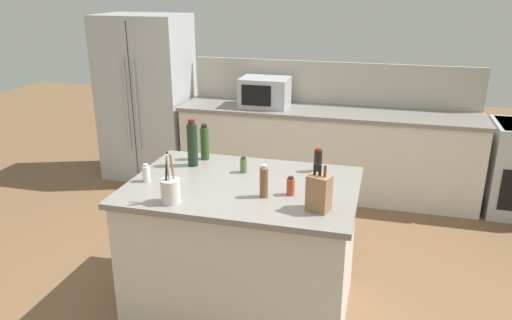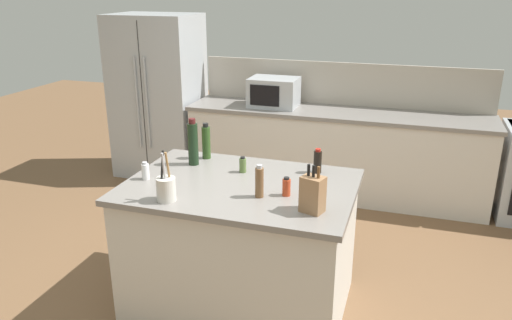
# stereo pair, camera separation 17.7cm
# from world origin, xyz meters

# --- Properties ---
(ground_plane) EXTENTS (14.00, 14.00, 0.00)m
(ground_plane) POSITION_xyz_m (0.00, 0.00, 0.00)
(ground_plane) COLOR brown
(back_counter_run) EXTENTS (3.19, 0.66, 0.94)m
(back_counter_run) POSITION_xyz_m (0.30, 2.20, 0.47)
(back_counter_run) COLOR beige
(back_counter_run) RESTS_ON ground_plane
(wall_backsplash) EXTENTS (3.15, 0.03, 0.46)m
(wall_backsplash) POSITION_xyz_m (0.30, 2.52, 1.17)
(wall_backsplash) COLOR #B2A899
(wall_backsplash) RESTS_ON back_counter_run
(kitchen_island) EXTENTS (1.53, 1.07, 0.94)m
(kitchen_island) POSITION_xyz_m (0.00, 0.00, 0.47)
(kitchen_island) COLOR beige
(kitchen_island) RESTS_ON ground_plane
(refrigerator) EXTENTS (0.97, 0.75, 1.88)m
(refrigerator) POSITION_xyz_m (-1.82, 2.25, 0.94)
(refrigerator) COLOR #ADB2B7
(refrigerator) RESTS_ON ground_plane
(microwave) EXTENTS (0.51, 0.39, 0.31)m
(microwave) POSITION_xyz_m (-0.39, 2.20, 1.10)
(microwave) COLOR #ADB2B7
(microwave) RESTS_ON back_counter_run
(knife_block) EXTENTS (0.15, 0.14, 0.29)m
(knife_block) POSITION_xyz_m (0.55, -0.28, 1.05)
(knife_block) COLOR #936B47
(knife_block) RESTS_ON kitchen_island
(utensil_crock) EXTENTS (0.12, 0.12, 0.32)m
(utensil_crock) POSITION_xyz_m (-0.34, -0.40, 1.02)
(utensil_crock) COLOR beige
(utensil_crock) RESTS_ON kitchen_island
(olive_oil_bottle) EXTENTS (0.06, 0.06, 0.28)m
(olive_oil_bottle) POSITION_xyz_m (-0.42, 0.41, 1.07)
(olive_oil_bottle) COLOR #2D4C1E
(olive_oil_bottle) RESTS_ON kitchen_island
(salt_shaker) EXTENTS (0.05, 0.05, 0.12)m
(salt_shaker) POSITION_xyz_m (-0.64, -0.12, 1.00)
(salt_shaker) COLOR silver
(salt_shaker) RESTS_ON kitchen_island
(soy_sauce_bottle) EXTENTS (0.06, 0.06, 0.18)m
(soy_sauce_bottle) POSITION_xyz_m (0.45, 0.36, 1.02)
(soy_sauce_bottle) COLOR black
(soy_sauce_bottle) RESTS_ON kitchen_island
(spice_jar_oregano) EXTENTS (0.05, 0.05, 0.12)m
(spice_jar_oregano) POSITION_xyz_m (-0.05, 0.21, 0.99)
(spice_jar_oregano) COLOR #567038
(spice_jar_oregano) RESTS_ON kitchen_island
(spice_jar_paprika) EXTENTS (0.05, 0.05, 0.12)m
(spice_jar_paprika) POSITION_xyz_m (0.34, -0.09, 1.00)
(spice_jar_paprika) COLOR #B73D1E
(spice_jar_paprika) RESTS_ON kitchen_island
(pepper_grinder) EXTENTS (0.05, 0.05, 0.22)m
(pepper_grinder) POSITION_xyz_m (0.19, -0.17, 1.04)
(pepper_grinder) COLOR brown
(pepper_grinder) RESTS_ON kitchen_island
(wine_bottle) EXTENTS (0.08, 0.08, 0.35)m
(wine_bottle) POSITION_xyz_m (-0.45, 0.25, 1.11)
(wine_bottle) COLOR black
(wine_bottle) RESTS_ON kitchen_island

